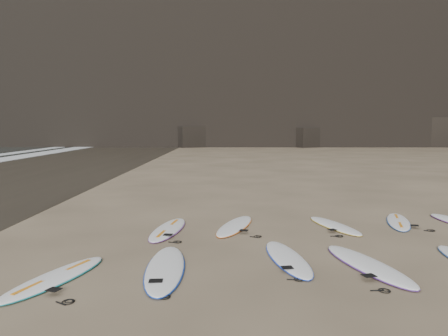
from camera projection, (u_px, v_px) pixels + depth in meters
The scene contains 9 objects.
ground at pixel (296, 262), 8.46m from camera, with size 240.00×240.00×0.00m, color #897559.
surfboard_0 at pixel (55, 277), 7.47m from camera, with size 0.60×2.50×0.09m, color white.
surfboard_1 at pixel (165, 268), 7.95m from camera, with size 0.67×2.80×0.10m, color white.
surfboard_2 at pixel (288, 258), 8.56m from camera, with size 0.60×2.49×0.09m, color white.
surfboard_3 at pixel (368, 264), 8.15m from camera, with size 0.65×2.69×0.10m, color white.
surfboard_5 at pixel (168, 229), 10.94m from camera, with size 0.61×2.55×0.09m, color white.
surfboard_6 at pixel (235, 225), 11.33m from camera, with size 0.60×2.50×0.09m, color white.
surfboard_7 at pixel (334, 225), 11.36m from camera, with size 0.55×2.29×0.08m, color white.
surfboard_8 at pixel (398, 221), 11.83m from camera, with size 0.55×2.30×0.08m, color white.
Camera 1 is at (-1.34, -8.25, 2.64)m, focal length 35.00 mm.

